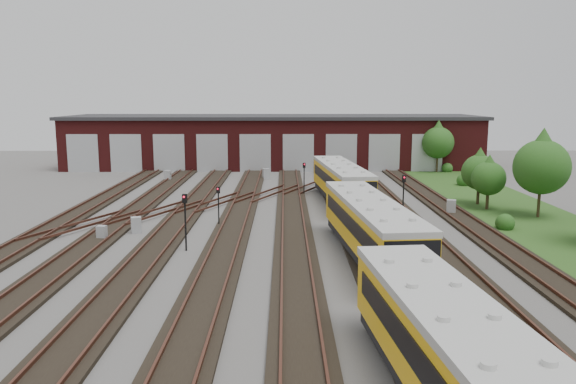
{
  "coord_description": "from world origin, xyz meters",
  "views": [
    {
      "loc": [
        1.42,
        -30.97,
        8.7
      ],
      "look_at": [
        1.65,
        8.27,
        2.0
      ],
      "focal_mm": 35.0,
      "sensor_mm": 36.0,
      "label": 1
    }
  ],
  "objects": [
    {
      "name": "maintenance_shed",
      "position": [
        -0.01,
        39.97,
        3.2
      ],
      "size": [
        51.0,
        12.5,
        6.35
      ],
      "color": "#4D1313",
      "rests_on": "ground"
    },
    {
      "name": "relay_cabinet_4",
      "position": [
        13.85,
        10.0,
        0.55
      ],
      "size": [
        0.8,
        0.72,
        1.1
      ],
      "primitive_type": "cube",
      "rotation": [
        0.0,
        0.0,
        -0.3
      ],
      "color": "#95989A",
      "rests_on": "ground"
    },
    {
      "name": "relay_cabinet_2",
      "position": [
        -8.15,
        4.3,
        0.53
      ],
      "size": [
        0.77,
        0.7,
        1.05
      ],
      "primitive_type": "cube",
      "rotation": [
        0.0,
        0.0,
        0.33
      ],
      "color": "#95989A",
      "rests_on": "ground"
    },
    {
      "name": "signal_mast_1",
      "position": [
        -3.05,
        6.12,
        1.75
      ],
      "size": [
        0.25,
        0.24,
        2.72
      ],
      "rotation": [
        0.0,
        0.0,
        -0.32
      ],
      "color": "black",
      "rests_on": "ground"
    },
    {
      "name": "bush_1",
      "position": [
        19.12,
        23.59,
        0.72
      ],
      "size": [
        1.45,
        1.45,
        1.45
      ],
      "primitive_type": "sphere",
      "color": "#1F4A15",
      "rests_on": "ground"
    },
    {
      "name": "bush_2",
      "position": [
        20.34,
        33.63,
        0.63
      ],
      "size": [
        1.26,
        1.26,
        1.26
      ],
      "primitive_type": "sphere",
      "color": "#1F4A15",
      "rests_on": "ground"
    },
    {
      "name": "tree_3",
      "position": [
        17.15,
        11.69,
        2.78
      ],
      "size": [
        2.61,
        2.61,
        4.33
      ],
      "color": "#352A18",
      "rests_on": "ground"
    },
    {
      "name": "track_network",
      "position": [
        -0.17,
        0.59,
        0.11
      ],
      "size": [
        30.4,
        70.0,
        0.33
      ],
      "color": "black",
      "rests_on": "ground"
    },
    {
      "name": "ground",
      "position": [
        0.0,
        0.0,
        0.0
      ],
      "size": [
        120.0,
        120.0,
        0.0
      ],
      "primitive_type": "plane",
      "color": "#44423F",
      "rests_on": "ground"
    },
    {
      "name": "relay_cabinet_0",
      "position": [
        -9.78,
        2.48,
        0.46
      ],
      "size": [
        0.61,
        0.53,
        0.91
      ],
      "primitive_type": "cube",
      "rotation": [
        0.0,
        0.0,
        -0.14
      ],
      "color": "#95989A",
      "rests_on": "ground"
    },
    {
      "name": "tree_2",
      "position": [
        19.82,
        8.76,
        4.2
      ],
      "size": [
        3.94,
        3.94,
        6.53
      ],
      "color": "#352A18",
      "rests_on": "ground"
    },
    {
      "name": "signal_mast_2",
      "position": [
        3.14,
        18.28,
        1.86
      ],
      "size": [
        0.26,
        0.24,
        2.91
      ],
      "rotation": [
        0.0,
        0.0,
        0.25
      ],
      "color": "black",
      "rests_on": "ground"
    },
    {
      "name": "metro_train",
      "position": [
        6.0,
        -1.83,
        1.82
      ],
      "size": [
        3.8,
        46.24,
        2.91
      ],
      "rotation": [
        0.0,
        0.0,
        0.09
      ],
      "color": "black",
      "rests_on": "ground"
    },
    {
      "name": "tree_1",
      "position": [
        17.12,
        13.73,
        3.02
      ],
      "size": [
        2.83,
        2.83,
        4.7
      ],
      "color": "#352A18",
      "rests_on": "ground"
    },
    {
      "name": "signal_mast_3",
      "position": [
        9.64,
        7.17,
        2.13
      ],
      "size": [
        0.26,
        0.24,
        3.36
      ],
      "rotation": [
        0.0,
        0.0,
        0.06
      ],
      "color": "black",
      "rests_on": "ground"
    },
    {
      "name": "grass_verge",
      "position": [
        19.0,
        10.0,
        0.03
      ],
      "size": [
        8.0,
        55.0,
        0.05
      ],
      "primitive_type": "cube",
      "color": "#234617",
      "rests_on": "ground"
    },
    {
      "name": "relay_cabinet_1",
      "position": [
        -10.8,
        27.04,
        0.54
      ],
      "size": [
        0.66,
        0.55,
        1.09
      ],
      "primitive_type": "cube",
      "rotation": [
        0.0,
        0.0,
        0.01
      ],
      "color": "#95989A",
      "rests_on": "ground"
    },
    {
      "name": "bush_0",
      "position": [
        16.0,
        5.14,
        0.62
      ],
      "size": [
        1.25,
        1.25,
        1.25
      ],
      "primitive_type": "sphere",
      "color": "#1F4A15",
      "rests_on": "ground"
    },
    {
      "name": "tree_0",
      "position": [
        19.11,
        33.61,
        3.88
      ],
      "size": [
        3.65,
        3.65,
        6.04
      ],
      "color": "#352A18",
      "rests_on": "ground"
    },
    {
      "name": "relay_cabinet_3",
      "position": [
        -0.57,
        28.18,
        0.57
      ],
      "size": [
        0.82,
        0.75,
        1.14
      ],
      "primitive_type": "cube",
      "rotation": [
        0.0,
        0.0,
        0.3
      ],
      "color": "#95989A",
      "rests_on": "ground"
    },
    {
      "name": "signal_mast_0",
      "position": [
        -4.21,
        0.08,
        2.1
      ],
      "size": [
        0.28,
        0.27,
        3.29
      ],
      "rotation": [
        0.0,
        0.0,
        -0.24
      ],
      "color": "black",
      "rests_on": "ground"
    }
  ]
}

